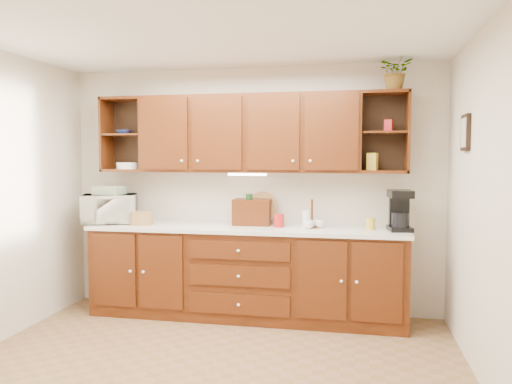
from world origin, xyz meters
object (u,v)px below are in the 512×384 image
at_px(microwave, 110,209).
at_px(bread_box, 252,212).
at_px(coffee_maker, 400,211).
at_px(potted_plant, 396,72).

distance_m(microwave, bread_box, 1.54).
relative_size(microwave, coffee_maker, 1.42).
bearing_deg(potted_plant, coffee_maker, -40.13).
bearing_deg(bread_box, potted_plant, -4.44).
relative_size(coffee_maker, potted_plant, 1.11).
distance_m(bread_box, coffee_maker, 1.48).
distance_m(microwave, coffee_maker, 3.02).
xyz_separation_m(bread_box, coffee_maker, (1.48, -0.11, 0.05)).
bearing_deg(bread_box, microwave, -176.41).
bearing_deg(bread_box, coffee_maker, -6.17).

